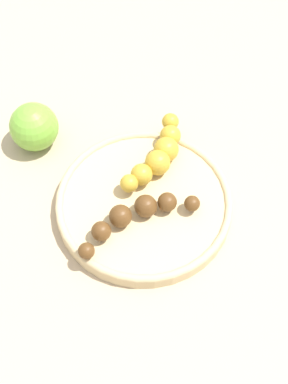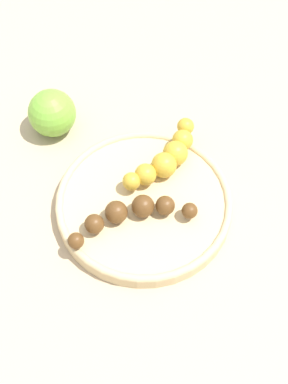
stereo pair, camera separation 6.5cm
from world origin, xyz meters
name	(u,v)px [view 1 (the left image)]	position (x,y,z in m)	size (l,w,h in m)	color
ground_plane	(144,208)	(0.00, 0.00, 0.00)	(2.40, 2.40, 0.00)	tan
fruit_bowl	(144,203)	(0.00, 0.00, 0.01)	(0.23, 0.23, 0.02)	#D1B784
banana_overripe	(134,215)	(-0.02, -0.03, 0.03)	(0.16, 0.08, 0.03)	#593819
banana_spotted	(159,155)	(0.03, 0.06, 0.04)	(0.09, 0.12, 0.03)	gold
apple_green	(34,127)	(-0.14, 0.13, 0.03)	(0.07, 0.07, 0.07)	#72B238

